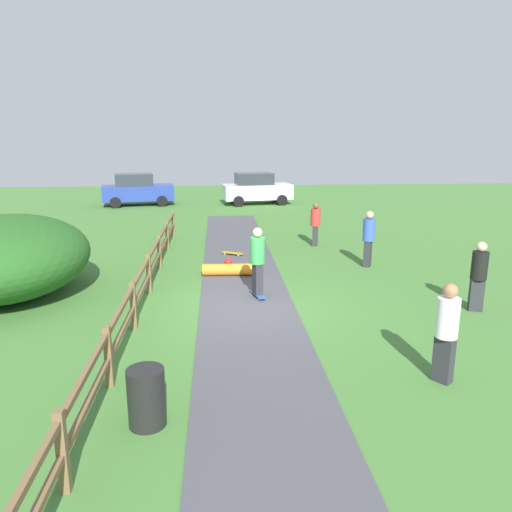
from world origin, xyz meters
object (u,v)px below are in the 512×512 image
object	(u,v)px
bystander_white	(447,328)
parked_car_white	(256,189)
bystander_red	(315,222)
trash_bin	(146,397)
bystander_blue	(369,236)
bush_large	(6,257)
skater_fallen	(228,269)
skateboard_loose	(233,253)
bystander_black	(479,273)
skater_riding	(258,259)
parked_car_blue	(137,190)

from	to	relation	value
bystander_white	parked_car_white	bearing A→B (deg)	93.69
bystander_white	bystander_red	world-z (taller)	bystander_white
trash_bin	bystander_blue	xyz separation A→B (m)	(5.97, 8.58, 0.57)
bush_large	bystander_red	xyz separation A→B (m)	(9.38, 5.38, -0.16)
parked_car_white	bystander_red	bearing A→B (deg)	-83.49
skater_fallen	parked_car_white	bearing A→B (deg)	82.24
bystander_white	bystander_red	xyz separation A→B (m)	(-0.11, 10.84, -0.07)
skateboard_loose	bystander_blue	xyz separation A→B (m)	(4.36, -1.84, 0.93)
skater_fallen	bystander_black	distance (m)	7.04
trash_bin	bystander_red	xyz separation A→B (m)	(4.86, 11.77, 0.47)
skater_fallen	bystander_blue	xyz separation A→B (m)	(4.60, 0.69, 0.82)
skater_fallen	bystander_black	world-z (taller)	bystander_black
bystander_white	bystander_red	size ratio (longest dim) A/B	1.07
bystander_red	skater_fallen	bearing A→B (deg)	-131.95
skater_riding	trash_bin	bearing A→B (deg)	-110.34
bush_large	skateboard_loose	world-z (taller)	bush_large
skater_riding	parked_car_blue	bearing A→B (deg)	108.21
skater_fallen	skater_riding	bearing A→B (deg)	-71.10
bystander_black	parked_car_white	xyz separation A→B (m)	(-3.87, 19.28, 0.00)
skater_fallen	parked_car_white	distance (m)	15.86
skater_riding	parked_car_white	distance (m)	17.92
trash_bin	parked_car_blue	size ratio (longest dim) A/B	0.20
skater_riding	skateboard_loose	distance (m)	4.83
bush_large	skater_fallen	bearing A→B (deg)	14.30
bystander_blue	skater_fallen	bearing A→B (deg)	-171.44
bush_large	trash_bin	xyz separation A→B (m)	(4.51, -6.39, -0.63)
skateboard_loose	bystander_blue	distance (m)	4.83
trash_bin	skater_fallen	xyz separation A→B (m)	(1.38, 7.89, -0.25)
trash_bin	skateboard_loose	world-z (taller)	trash_bin
bystander_black	bystander_white	bearing A→B (deg)	-125.49
bystander_red	bystander_blue	bearing A→B (deg)	-70.83
bystander_white	bystander_red	distance (m)	10.84
bystander_blue	bystander_black	world-z (taller)	bystander_blue
bystander_white	bystander_red	bearing A→B (deg)	90.60
bystander_red	parked_car_blue	distance (m)	14.62
bush_large	skater_riding	distance (m)	6.67
skater_fallen	bystander_black	size ratio (longest dim) A/B	0.89
bush_large	bystander_red	bearing A→B (deg)	29.85
trash_bin	skateboard_loose	size ratio (longest dim) A/B	1.14
skater_fallen	bystander_white	distance (m)	7.88
trash_bin	bystander_red	world-z (taller)	bystander_red
bystander_black	parked_car_white	world-z (taller)	parked_car_white
bush_large	skater_riding	bearing A→B (deg)	-5.78
skater_riding	bystander_blue	xyz separation A→B (m)	(3.85, 2.86, -0.05)
parked_car_white	skater_riding	bearing A→B (deg)	-94.47
skater_riding	bystander_blue	size ratio (longest dim) A/B	1.02
parked_car_white	bystander_white	bearing A→B (deg)	-86.31
skateboard_loose	parked_car_white	bearing A→B (deg)	81.76
bystander_white	skater_fallen	bearing A→B (deg)	117.36
bystander_blue	skateboard_loose	bearing A→B (deg)	157.20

